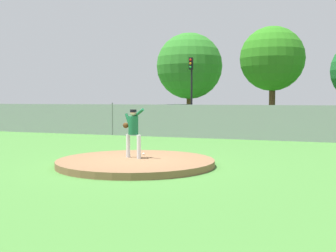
% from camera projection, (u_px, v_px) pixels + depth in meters
% --- Properties ---
extents(ground_plane, '(80.00, 80.00, 0.00)m').
position_uv_depth(ground_plane, '(193.00, 146.00, 18.99)').
color(ground_plane, '#427A33').
extents(asphalt_strip, '(44.00, 7.00, 0.01)m').
position_uv_depth(asphalt_strip, '(233.00, 133.00, 26.91)').
color(asphalt_strip, '#2B2B2D').
rests_on(asphalt_strip, ground_plane).
extents(pitchers_mound, '(5.01, 5.01, 0.21)m').
position_uv_depth(pitchers_mound, '(136.00, 163.00, 13.40)').
color(pitchers_mound, brown).
rests_on(pitchers_mound, ground_plane).
extents(pitcher_youth, '(0.83, 0.32, 1.63)m').
position_uv_depth(pitcher_youth, '(133.00, 128.00, 13.63)').
color(pitcher_youth, silver).
rests_on(pitcher_youth, pitchers_mound).
extents(baseball, '(0.07, 0.07, 0.07)m').
position_uv_depth(baseball, '(144.00, 154.00, 14.44)').
color(baseball, white).
rests_on(baseball, pitchers_mound).
extents(chainlink_fence, '(31.43, 0.07, 1.93)m').
position_uv_depth(chainlink_fence, '(216.00, 122.00, 22.66)').
color(chainlink_fence, gray).
rests_on(chainlink_fence, ground_plane).
extents(parked_car_navy, '(2.10, 4.73, 1.61)m').
position_uv_depth(parked_car_navy, '(322.00, 122.00, 25.06)').
color(parked_car_navy, '#161E4C').
rests_on(parked_car_navy, ground_plane).
extents(parked_car_burgundy, '(2.07, 4.39, 1.62)m').
position_uv_depth(parked_car_burgundy, '(118.00, 118.00, 29.66)').
color(parked_car_burgundy, maroon).
rests_on(parked_car_burgundy, ground_plane).
extents(parked_car_champagne, '(1.95, 4.39, 1.73)m').
position_uv_depth(parked_car_champagne, '(252.00, 120.00, 26.39)').
color(parked_car_champagne, tan).
rests_on(parked_car_champagne, ground_plane).
extents(parked_car_silver, '(1.92, 4.69, 1.78)m').
position_uv_depth(parked_car_silver, '(174.00, 118.00, 28.41)').
color(parked_car_silver, '#B7BABF').
rests_on(parked_car_silver, ground_plane).
extents(parked_car_teal, '(2.10, 4.81, 1.72)m').
position_uv_depth(parked_car_teal, '(83.00, 117.00, 30.84)').
color(parked_car_teal, '#146066').
rests_on(parked_car_teal, ground_plane).
extents(traffic_cone_orange, '(0.40, 0.40, 0.55)m').
position_uv_depth(traffic_cone_orange, '(282.00, 132.00, 23.63)').
color(traffic_cone_orange, orange).
rests_on(traffic_cone_orange, asphalt_strip).
extents(traffic_light_near, '(0.28, 0.46, 5.26)m').
position_uv_depth(traffic_light_near, '(191.00, 80.00, 31.82)').
color(traffic_light_near, black).
rests_on(traffic_light_near, ground_plane).
extents(tree_broad_left, '(5.92, 5.92, 8.09)m').
position_uv_depth(tree_broad_left, '(189.00, 66.00, 37.95)').
color(tree_broad_left, '#4C331E').
rests_on(tree_broad_left, ground_plane).
extents(tree_bushy_near, '(5.07, 5.07, 7.86)m').
position_uv_depth(tree_bushy_near, '(272.00, 59.00, 33.19)').
color(tree_bushy_near, '#4C331E').
rests_on(tree_bushy_near, ground_plane).
extents(tree_broad_right, '(4.43, 4.43, 7.33)m').
position_uv_depth(tree_broad_right, '(273.00, 62.00, 33.46)').
color(tree_broad_right, '#4C331E').
rests_on(tree_broad_right, ground_plane).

